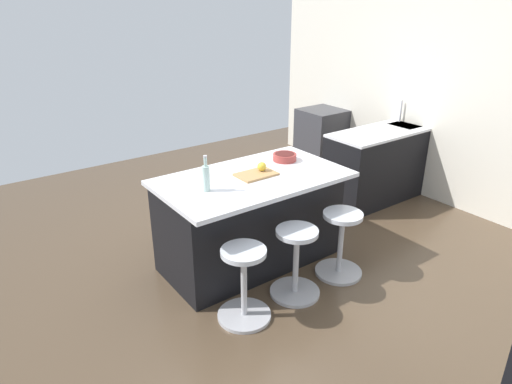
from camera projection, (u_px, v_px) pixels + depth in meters
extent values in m
plane|color=brown|center=(254.00, 259.00, 4.55)|extent=(7.24, 7.24, 0.00)
cube|color=silver|center=(440.00, 85.00, 5.49)|extent=(0.12, 5.49, 2.86)
cube|color=black|center=(392.00, 162.00, 5.91)|extent=(1.97, 0.60, 0.87)
cube|color=silver|center=(397.00, 128.00, 5.73)|extent=(1.97, 0.60, 0.03)
cube|color=#38383D|center=(408.00, 129.00, 5.88)|extent=(0.44, 0.36, 0.12)
cylinder|color=#B7B7BC|center=(401.00, 111.00, 5.91)|extent=(0.02, 0.02, 0.28)
cube|color=#38383D|center=(321.00, 138.00, 6.90)|extent=(0.60, 0.60, 0.87)
cube|color=black|center=(335.00, 146.00, 6.69)|extent=(0.44, 0.01, 0.32)
cube|color=black|center=(250.00, 221.00, 4.36)|extent=(1.67, 0.80, 0.87)
cube|color=silver|center=(253.00, 179.00, 4.14)|extent=(1.73, 1.00, 0.04)
cylinder|color=#B7B7BC|center=(338.00, 272.00, 4.31)|extent=(0.44, 0.44, 0.03)
cylinder|color=#B7B7BC|center=(340.00, 245.00, 4.19)|extent=(0.05, 0.05, 0.57)
cylinder|color=silver|center=(343.00, 215.00, 4.07)|extent=(0.36, 0.36, 0.04)
cylinder|color=#B7B7BC|center=(295.00, 292.00, 4.02)|extent=(0.44, 0.44, 0.03)
cylinder|color=#B7B7BC|center=(296.00, 264.00, 3.90)|extent=(0.05, 0.05, 0.57)
cylinder|color=silver|center=(297.00, 232.00, 3.78)|extent=(0.36, 0.36, 0.04)
cylinder|color=#B7B7BC|center=(244.00, 315.00, 3.73)|extent=(0.44, 0.44, 0.03)
cylinder|color=#B7B7BC|center=(244.00, 285.00, 3.61)|extent=(0.05, 0.05, 0.57)
cylinder|color=silver|center=(243.00, 252.00, 3.49)|extent=(0.36, 0.36, 0.04)
cube|color=tan|center=(256.00, 174.00, 4.15)|extent=(0.36, 0.24, 0.02)
sphere|color=gold|center=(262.00, 167.00, 4.19)|extent=(0.08, 0.08, 0.08)
cylinder|color=silver|center=(206.00, 179.00, 3.78)|extent=(0.06, 0.06, 0.22)
cylinder|color=silver|center=(205.00, 162.00, 3.72)|extent=(0.03, 0.03, 0.08)
cylinder|color=#B7B7BC|center=(205.00, 156.00, 3.71)|extent=(0.03, 0.03, 0.02)
cylinder|color=#993833|center=(285.00, 157.00, 4.52)|extent=(0.23, 0.23, 0.07)
cylinder|color=#4C1C19|center=(285.00, 156.00, 4.51)|extent=(0.19, 0.19, 0.04)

